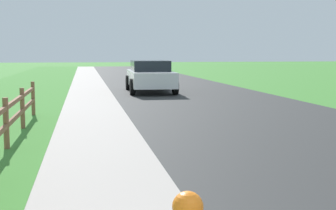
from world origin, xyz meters
TOP-DOWN VIEW (x-y plane):
  - ground_plane at (0.00, 25.00)m, footprint 120.00×120.00m
  - road_asphalt at (3.50, 27.00)m, footprint 7.00×66.00m
  - curb_concrete at (-3.00, 27.00)m, footprint 6.00×66.00m
  - grass_verge at (-4.50, 27.00)m, footprint 5.00×66.00m
  - parked_suv_white at (1.82, 20.36)m, footprint 2.22×4.78m

SIDE VIEW (x-z plane):
  - ground_plane at x=0.00m, z-range 0.00..0.00m
  - road_asphalt at x=3.50m, z-range 0.00..0.01m
  - curb_concrete at x=-3.00m, z-range 0.00..0.01m
  - grass_verge at x=-4.50m, z-range 0.00..0.01m
  - parked_suv_white at x=1.82m, z-range 0.03..1.51m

